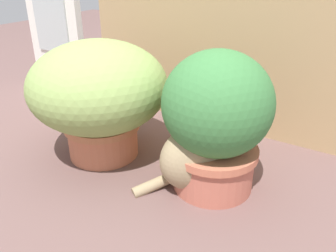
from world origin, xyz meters
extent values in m
plane|color=brown|center=(0.00, 0.00, 0.00)|extent=(6.00, 6.00, 0.00)
cube|color=tan|center=(0.02, 0.51, 0.46)|extent=(1.14, 0.03, 0.91)
cube|color=white|center=(-0.91, 0.52, 0.43)|extent=(0.37, 0.04, 0.86)
cylinder|color=#C16D4E|center=(-0.18, 0.05, 0.07)|extent=(0.25, 0.25, 0.13)
cylinder|color=#BA714B|center=(-0.18, 0.05, 0.12)|extent=(0.27, 0.27, 0.02)
ellipsoid|color=#88A356|center=(-0.18, 0.05, 0.27)|extent=(0.48, 0.48, 0.31)
cylinder|color=#BE6552|center=(0.25, 0.09, 0.07)|extent=(0.25, 0.25, 0.14)
cylinder|color=#C46A4E|center=(0.25, 0.09, 0.13)|extent=(0.27, 0.27, 0.02)
ellipsoid|color=#3B783D|center=(0.25, 0.09, 0.28)|extent=(0.33, 0.33, 0.32)
ellipsoid|color=#9E8965|center=(0.22, 0.06, 0.11)|extent=(0.28, 0.31, 0.22)
ellipsoid|color=beige|center=(0.27, 0.14, 0.10)|extent=(0.12, 0.11, 0.11)
sphere|color=#9E8965|center=(0.28, 0.15, 0.23)|extent=(0.15, 0.15, 0.11)
cone|color=#9E8965|center=(0.25, 0.17, 0.29)|extent=(0.05, 0.05, 0.04)
cone|color=#9E8965|center=(0.30, 0.13, 0.29)|extent=(0.05, 0.05, 0.04)
cylinder|color=#9E8965|center=(0.12, -0.02, 0.02)|extent=(0.13, 0.17, 0.07)
cylinder|color=silver|center=(-0.15, -0.01, 0.05)|extent=(0.04, 0.04, 0.11)
cone|color=pink|center=(-0.15, -0.01, 0.13)|extent=(0.10, 0.10, 0.04)
camera|label=1|loc=(0.62, -0.77, 0.66)|focal=36.96mm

